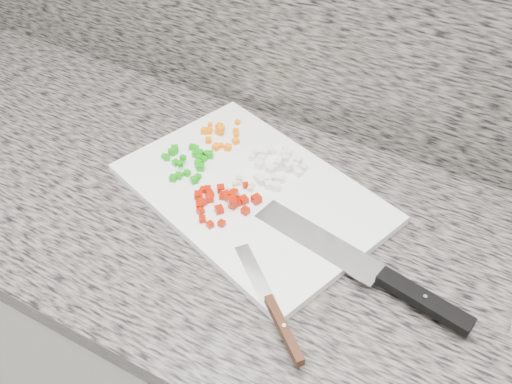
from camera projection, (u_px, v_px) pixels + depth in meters
cabinet at (279, 373)px, 1.29m from camera, size 3.92×0.62×0.86m
countertop at (286, 242)px, 0.98m from camera, size 3.96×0.64×0.04m
cutting_board at (252, 193)px, 1.03m from camera, size 0.54×0.44×0.02m
carrot_pile at (219, 135)px, 1.13m from camera, size 0.09×0.10×0.02m
onion_pile at (275, 167)px, 1.06m from camera, size 0.11×0.12×0.02m
green_pepper_pile at (189, 161)px, 1.07m from camera, size 0.10×0.11×0.02m
red_pepper_pile at (224, 200)px, 0.99m from camera, size 0.11×0.13×0.02m
garlic_pile at (237, 191)px, 1.02m from camera, size 0.05×0.06×0.01m
chef_knife at (385, 278)px, 0.87m from camera, size 0.38×0.11×0.02m
paring_knife at (276, 314)px, 0.82m from camera, size 0.19×0.16×0.02m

